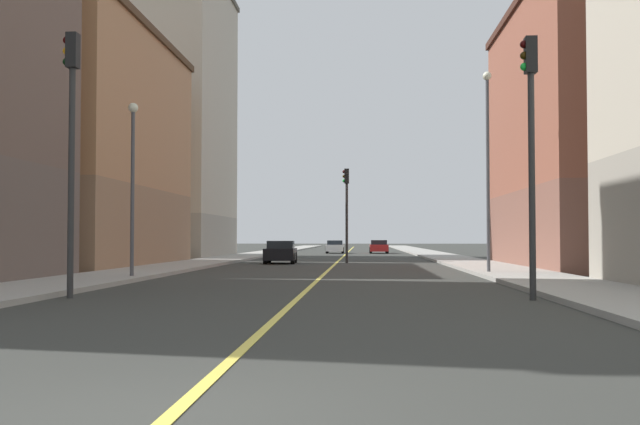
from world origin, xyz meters
name	(u,v)px	position (x,y,z in m)	size (l,w,h in m)	color
ground_plane	(166,421)	(0.00, 0.00, 0.00)	(400.00, 400.00, 0.00)	#32332F
sidewalk_left	(448,258)	(7.87, 49.00, 0.07)	(3.38, 168.00, 0.15)	#9E9B93
sidewalk_right	(236,257)	(-7.87, 49.00, 0.07)	(3.38, 168.00, 0.15)	#9E9B93
lane_center_stripe	(341,258)	(0.00, 49.00, 0.01)	(0.16, 154.00, 0.01)	#E5D14C
building_left_mid	(604,133)	(13.99, 32.45, 6.91)	(9.15, 16.82, 13.80)	brown
building_right_midblock	(73,148)	(-13.99, 32.77, 6.41)	(9.15, 17.44, 12.79)	#8F6B4F
building_right_distant	(167,118)	(-13.99, 51.75, 11.12)	(9.15, 14.87, 22.21)	#9D9688
traffic_light_left_near	(531,131)	(5.77, 12.26, 4.17)	(0.40, 0.32, 6.49)	#2D2D2D
traffic_light_right_near	(71,128)	(-5.80, 12.26, 4.33)	(0.40, 0.32, 6.78)	#2D2D2D
traffic_light_median_far	(346,202)	(0.63, 38.95, 3.75)	(0.40, 0.32, 5.76)	#2D2D2D
street_lamp_left_near	(488,152)	(6.78, 24.60, 5.07)	(0.36, 0.36, 8.26)	#4C4C51
street_lamp_right_near	(133,169)	(-6.78, 20.42, 4.05)	(0.36, 0.36, 6.34)	#4C4C51
car_black	(281,252)	(-3.32, 38.17, 0.66)	(1.93, 4.00, 1.36)	black
car_white	(335,247)	(-1.19, 68.37, 0.63)	(1.83, 4.32, 1.29)	white
car_red	(379,247)	(3.21, 68.23, 0.65)	(1.86, 4.58, 1.32)	red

